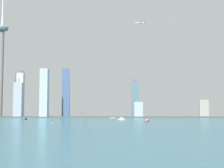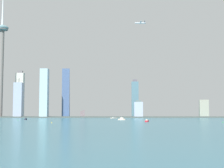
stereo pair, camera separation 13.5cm
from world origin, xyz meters
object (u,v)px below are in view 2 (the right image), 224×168
object	(u,v)px
channel_buoy_2	(52,122)
channel_buoy_0	(223,122)
boat_0	(26,119)
skyscraper_4	(83,94)
skyscraper_5	(20,95)
skyscraper_0	(135,99)
boat_4	(122,119)
boat_3	(114,118)
skyscraper_7	(138,110)
boat_1	(147,121)
skyscraper_6	(66,93)
airplane	(140,23)
skyscraper_3	(19,100)
channel_buoy_1	(18,120)
skyscraper_8	(44,93)
skyscraper_2	(203,108)
observation_tower	(2,52)

from	to	relation	value
channel_buoy_2	channel_buoy_0	bearing A→B (deg)	4.31
boat_0	channel_buoy_2	size ratio (longest dim) A/B	5.03
skyscraper_4	skyscraper_5	world-z (taller)	skyscraper_4
skyscraper_0	boat_4	world-z (taller)	skyscraper_0
skyscraper_5	boat_3	size ratio (longest dim) A/B	7.91
skyscraper_7	boat_1	distance (m)	353.99
boat_4	channel_buoy_0	bearing A→B (deg)	162.02
skyscraper_6	airplane	world-z (taller)	airplane
skyscraper_0	skyscraper_3	bearing A→B (deg)	-170.44
channel_buoy_0	channel_buoy_1	distance (m)	371.79
skyscraper_5	skyscraper_8	distance (m)	121.21
skyscraper_2	boat_1	size ratio (longest dim) A/B	3.66
skyscraper_4	channel_buoy_2	world-z (taller)	skyscraper_4
boat_4	boat_0	bearing A→B (deg)	26.19
skyscraper_4	skyscraper_8	xyz separation A→B (m)	(-91.58, -117.60, -4.80)
skyscraper_0	skyscraper_6	size ratio (longest dim) A/B	0.75
observation_tower	boat_3	bearing A→B (deg)	-11.68
boat_4	skyscraper_4	bearing A→B (deg)	-41.06
boat_0	boat_4	size ratio (longest dim) A/B	0.56
skyscraper_8	boat_4	xyz separation A→B (m)	(209.84, -207.34, -64.46)
boat_3	skyscraper_3	bearing A→B (deg)	-61.61
skyscraper_2	skyscraper_6	size ratio (longest dim) A/B	0.36
skyscraper_4	boat_1	world-z (taller)	skyscraper_4
skyscraper_5	skyscraper_6	size ratio (longest dim) A/B	0.94
channel_buoy_2	skyscraper_2	bearing A→B (deg)	55.69
skyscraper_7	boat_1	xyz separation A→B (m)	(-3.02, -353.37, -20.74)
skyscraper_3	boat_0	xyz separation A→B (m)	(82.58, -210.67, -46.68)
boat_0	boat_3	distance (m)	229.19
boat_0	skyscraper_2	bearing A→B (deg)	-48.10
boat_3	channel_buoy_0	bearing A→B (deg)	72.28
observation_tower	channel_buoy_1	bearing A→B (deg)	-63.40
observation_tower	skyscraper_6	distance (m)	219.20
skyscraper_8	boat_1	xyz separation A→B (m)	(252.00, -333.79, -64.68)
skyscraper_5	skyscraper_8	bearing A→B (deg)	-40.96
skyscraper_3	boat_4	xyz separation A→B (m)	(283.84, -220.37, -46.24)
skyscraper_0	boat_3	xyz separation A→B (m)	(-58.21, -123.85, -51.44)
skyscraper_6	airplane	size ratio (longest dim) A/B	4.70
skyscraper_6	boat_3	distance (m)	229.10
skyscraper_8	airplane	distance (m)	322.24
skyscraper_7	airplane	world-z (taller)	airplane
observation_tower	boat_3	world-z (taller)	observation_tower
skyscraper_7	observation_tower	bearing A→B (deg)	-178.21
observation_tower	channel_buoy_1	distance (m)	349.10
boat_3	boat_4	xyz separation A→B (m)	(20.55, -150.66, 0.66)
skyscraper_3	channel_buoy_2	bearing A→B (deg)	-66.27
skyscraper_0	airplane	size ratio (longest dim) A/B	3.54
channel_buoy_1	observation_tower	bearing A→B (deg)	116.60
skyscraper_8	skyscraper_3	bearing A→B (deg)	170.01
skyscraper_3	skyscraper_6	world-z (taller)	skyscraper_6
skyscraper_4	channel_buoy_1	bearing A→B (deg)	-101.96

